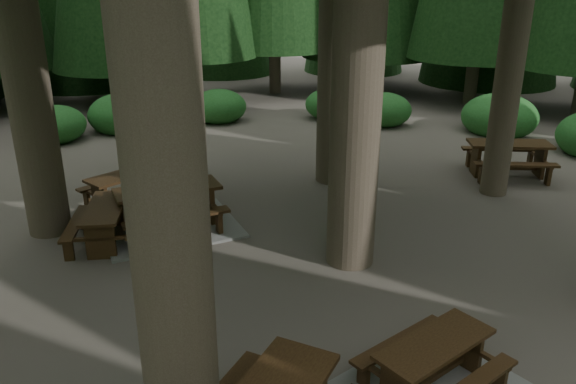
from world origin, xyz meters
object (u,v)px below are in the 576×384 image
object	(u,v)px
picnic_table_b	(106,219)
picnic_table_d	(508,154)
picnic_table_c	(170,214)
picnic_table_a	(432,374)
picnic_table_f	(129,184)

from	to	relation	value
picnic_table_b	picnic_table_d	world-z (taller)	picnic_table_d
picnic_table_b	picnic_table_d	distance (m)	9.82
picnic_table_c	picnic_table_d	xyz separation A→B (m)	(8.60, 0.15, 0.26)
picnic_table_a	picnic_table_c	size ratio (longest dim) A/B	0.90
picnic_table_c	picnic_table_d	size ratio (longest dim) A/B	1.09
picnic_table_c	picnic_table_f	bearing A→B (deg)	108.61
picnic_table_d	picnic_table_c	bearing A→B (deg)	-153.91
picnic_table_a	picnic_table_d	size ratio (longest dim) A/B	0.98
picnic_table_d	picnic_table_f	world-z (taller)	picnic_table_d
picnic_table_a	picnic_table_f	world-z (taller)	picnic_table_f
picnic_table_c	picnic_table_a	bearing A→B (deg)	-73.39
picnic_table_b	picnic_table_a	bearing A→B (deg)	-135.55
picnic_table_d	picnic_table_b	bearing A→B (deg)	-152.84
picnic_table_a	picnic_table_b	size ratio (longest dim) A/B	1.23
picnic_table_d	picnic_table_f	size ratio (longest dim) A/B	1.13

